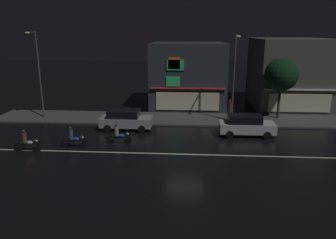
% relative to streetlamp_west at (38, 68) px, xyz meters
% --- Properties ---
extents(ground_plane, '(140.00, 140.00, 0.00)m').
position_rel_streetlamp_west_xyz_m(ground_plane, '(13.61, -8.17, -4.75)').
color(ground_plane, black).
extents(lane_divider_stripe, '(34.38, 0.16, 0.01)m').
position_rel_streetlamp_west_xyz_m(lane_divider_stripe, '(13.61, -8.17, -4.75)').
color(lane_divider_stripe, beige).
rests_on(lane_divider_stripe, ground).
extents(sidewalk_far, '(36.19, 4.38, 0.14)m').
position_rel_streetlamp_west_xyz_m(sidewalk_far, '(13.61, 0.63, -4.68)').
color(sidewalk_far, '#424447').
rests_on(sidewalk_far, ground).
extents(storefront_left_block, '(7.40, 9.23, 7.29)m').
position_rel_streetlamp_west_xyz_m(storefront_left_block, '(24.47, 7.35, -1.11)').
color(storefront_left_block, '#56514C').
rests_on(storefront_left_block, ground).
extents(storefront_center_block, '(7.82, 7.94, 6.83)m').
position_rel_streetlamp_west_xyz_m(storefront_center_block, '(13.61, 6.71, -1.34)').
color(storefront_center_block, '#2D333D').
rests_on(storefront_center_block, ground).
extents(streetlamp_west, '(0.44, 1.64, 7.91)m').
position_rel_streetlamp_west_xyz_m(streetlamp_west, '(0.00, 0.00, 0.00)').
color(streetlamp_west, '#47494C').
rests_on(streetlamp_west, sidewalk_far).
extents(streetlamp_mid, '(0.44, 1.64, 7.65)m').
position_rel_streetlamp_west_xyz_m(streetlamp_mid, '(17.65, -0.20, -0.14)').
color(streetlamp_mid, '#47494C').
rests_on(streetlamp_mid, sidewalk_far).
extents(pedestrian_on_sidewalk, '(0.39, 0.39, 2.00)m').
position_rel_streetlamp_west_xyz_m(pedestrian_on_sidewalk, '(17.51, 0.14, -3.69)').
color(pedestrian_on_sidewalk, brown).
rests_on(pedestrian_on_sidewalk, sidewalk_far).
extents(street_tree, '(3.03, 3.03, 5.59)m').
position_rel_streetlamp_west_xyz_m(street_tree, '(22.11, 1.35, -0.55)').
color(street_tree, '#473323').
rests_on(street_tree, sidewalk_far).
extents(parked_car_near_kerb, '(4.30, 1.98, 1.67)m').
position_rel_streetlamp_west_xyz_m(parked_car_near_kerb, '(18.33, -3.76, -3.88)').
color(parked_car_near_kerb, silver).
rests_on(parked_car_near_kerb, ground).
extents(parked_car_trailing, '(4.30, 1.98, 1.67)m').
position_rel_streetlamp_west_xyz_m(parked_car_trailing, '(8.50, -2.79, -3.88)').
color(parked_car_trailing, '#9EA0A5').
rests_on(parked_car_trailing, ground).
extents(motorcycle_lead, '(1.90, 0.60, 1.52)m').
position_rel_streetlamp_west_xyz_m(motorcycle_lead, '(8.62, -6.32, -4.12)').
color(motorcycle_lead, black).
rests_on(motorcycle_lead, ground).
extents(motorcycle_following, '(1.90, 0.60, 1.52)m').
position_rel_streetlamp_west_xyz_m(motorcycle_following, '(5.56, -7.31, -4.12)').
color(motorcycle_following, black).
rests_on(motorcycle_following, ground).
extents(motorcycle_opposite_lane, '(1.90, 0.60, 1.52)m').
position_rel_streetlamp_west_xyz_m(motorcycle_opposite_lane, '(2.65, -8.28, -4.12)').
color(motorcycle_opposite_lane, black).
rests_on(motorcycle_opposite_lane, ground).
extents(traffic_cone, '(0.36, 0.36, 0.55)m').
position_rel_streetlamp_west_xyz_m(traffic_cone, '(18.80, -2.37, -4.48)').
color(traffic_cone, orange).
rests_on(traffic_cone, ground).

